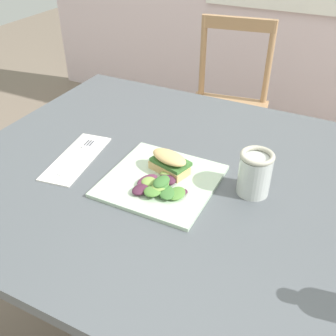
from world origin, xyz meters
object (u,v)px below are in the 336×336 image
at_px(plate_lunch, 161,181).
at_px(dining_table, 190,210).
at_px(chair_wooden_far, 227,109).
at_px(sandwich_half_front, 170,162).
at_px(fork_on_napkin, 79,154).
at_px(mason_jar_iced_tea, 255,175).

bearing_deg(plate_lunch, dining_table, 43.19).
distance_m(chair_wooden_far, sandwich_half_front, 1.08).
relative_size(dining_table, fork_on_napkin, 6.90).
distance_m(plate_lunch, sandwich_half_front, 0.05).
height_order(dining_table, fork_on_napkin, fork_on_napkin).
xyz_separation_m(dining_table, sandwich_half_front, (-0.06, -0.01, 0.15)).
distance_m(chair_wooden_far, mason_jar_iced_tea, 1.12).
bearing_deg(dining_table, plate_lunch, -136.81).
height_order(chair_wooden_far, sandwich_half_front, chair_wooden_far).
xyz_separation_m(sandwich_half_front, fork_on_napkin, (-0.27, -0.03, -0.03)).
relative_size(dining_table, plate_lunch, 4.68).
distance_m(sandwich_half_front, mason_jar_iced_tea, 0.22).
height_order(dining_table, mason_jar_iced_tea, mason_jar_iced_tea).
relative_size(dining_table, mason_jar_iced_tea, 11.28).
height_order(chair_wooden_far, mason_jar_iced_tea, chair_wooden_far).
bearing_deg(fork_on_napkin, mason_jar_iced_tea, 6.65).
bearing_deg(fork_on_napkin, dining_table, 8.22).
xyz_separation_m(dining_table, mason_jar_iced_tea, (0.16, 0.01, 0.17)).
relative_size(plate_lunch, fork_on_napkin, 1.47).
bearing_deg(dining_table, fork_on_napkin, -171.78).
relative_size(chair_wooden_far, fork_on_napkin, 4.68).
bearing_deg(fork_on_napkin, chair_wooden_far, 84.69).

